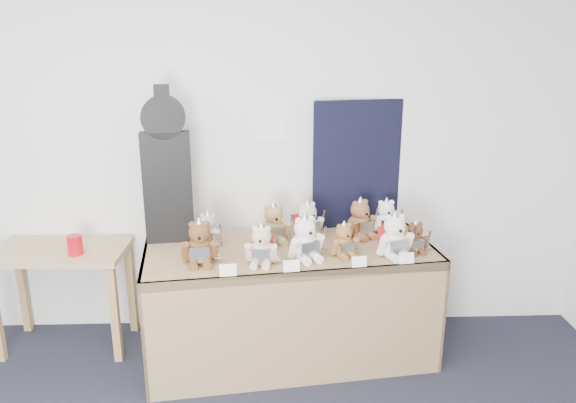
{
  "coord_description": "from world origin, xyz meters",
  "views": [
    {
      "loc": [
        0.75,
        -1.29,
        2.1
      ],
      "look_at": [
        0.88,
        1.95,
        1.11
      ],
      "focal_mm": 35.0,
      "sensor_mm": 36.0,
      "label": 1
    }
  ],
  "objects_px": {
    "guitar_case": "(167,167)",
    "red_cup": "(75,245)",
    "teddy_back_left": "(208,231)",
    "teddy_front_left": "(262,247)",
    "teddy_back_right": "(360,220)",
    "teddy_back_end": "(386,218)",
    "display_table": "(292,276)",
    "teddy_front_right": "(344,241)",
    "teddy_front_far_right": "(395,237)",
    "teddy_back_centre_left": "(274,225)",
    "teddy_back_centre_right": "(308,222)",
    "side_table": "(62,266)",
    "teddy_front_far_left": "(200,244)",
    "teddy_front_end": "(415,238)",
    "teddy_front_centre": "(305,240)"
  },
  "relations": [
    {
      "from": "teddy_front_far_left",
      "to": "teddy_front_right",
      "type": "bearing_deg",
      "value": 0.93
    },
    {
      "from": "red_cup",
      "to": "teddy_front_end",
      "type": "xyz_separation_m",
      "value": [
        2.16,
        -0.17,
        0.08
      ]
    },
    {
      "from": "side_table",
      "to": "teddy_front_far_left",
      "type": "xyz_separation_m",
      "value": [
        0.97,
        -0.4,
        0.3
      ]
    },
    {
      "from": "red_cup",
      "to": "teddy_back_right",
      "type": "xyz_separation_m",
      "value": [
        1.86,
        0.11,
        0.11
      ]
    },
    {
      "from": "teddy_back_end",
      "to": "teddy_back_centre_left",
      "type": "bearing_deg",
      "value": -175.28
    },
    {
      "from": "side_table",
      "to": "teddy_back_centre_right",
      "type": "bearing_deg",
      "value": 2.12
    },
    {
      "from": "teddy_back_right",
      "to": "teddy_back_centre_left",
      "type": "bearing_deg",
      "value": 157.43
    },
    {
      "from": "guitar_case",
      "to": "teddy_back_end",
      "type": "distance_m",
      "value": 1.5
    },
    {
      "from": "teddy_front_left",
      "to": "teddy_back_centre_left",
      "type": "bearing_deg",
      "value": 84.26
    },
    {
      "from": "teddy_back_centre_left",
      "to": "teddy_back_end",
      "type": "height_order",
      "value": "teddy_back_centre_left"
    },
    {
      "from": "teddy_front_end",
      "to": "teddy_back_left",
      "type": "distance_m",
      "value": 1.31
    },
    {
      "from": "teddy_front_left",
      "to": "teddy_back_left",
      "type": "bearing_deg",
      "value": 145.04
    },
    {
      "from": "teddy_back_right",
      "to": "teddy_front_left",
      "type": "bearing_deg",
      "value": -176.7
    },
    {
      "from": "teddy_front_far_left",
      "to": "teddy_back_left",
      "type": "distance_m",
      "value": 0.29
    },
    {
      "from": "guitar_case",
      "to": "display_table",
      "type": "bearing_deg",
      "value": -22.95
    },
    {
      "from": "teddy_front_far_left",
      "to": "teddy_back_centre_left",
      "type": "bearing_deg",
      "value": 32.25
    },
    {
      "from": "teddy_back_centre_right",
      "to": "teddy_front_right",
      "type": "bearing_deg",
      "value": -89.7
    },
    {
      "from": "teddy_front_far_right",
      "to": "teddy_back_right",
      "type": "height_order",
      "value": "teddy_front_far_right"
    },
    {
      "from": "guitar_case",
      "to": "red_cup",
      "type": "relative_size",
      "value": 7.94
    },
    {
      "from": "side_table",
      "to": "teddy_front_right",
      "type": "relative_size",
      "value": 3.68
    },
    {
      "from": "teddy_front_centre",
      "to": "teddy_back_centre_right",
      "type": "relative_size",
      "value": 1.09
    },
    {
      "from": "red_cup",
      "to": "teddy_front_left",
      "type": "xyz_separation_m",
      "value": [
        1.2,
        -0.32,
        0.1
      ]
    },
    {
      "from": "teddy_back_right",
      "to": "teddy_front_right",
      "type": "bearing_deg",
      "value": -145.14
    },
    {
      "from": "teddy_back_centre_left",
      "to": "teddy_back_centre_right",
      "type": "xyz_separation_m",
      "value": [
        0.23,
        0.06,
        -0.01
      ]
    },
    {
      "from": "teddy_front_end",
      "to": "teddy_front_right",
      "type": "bearing_deg",
      "value": 179.21
    },
    {
      "from": "teddy_back_centre_left",
      "to": "teddy_back_centre_right",
      "type": "distance_m",
      "value": 0.24
    },
    {
      "from": "teddy_front_far_right",
      "to": "teddy_front_end",
      "type": "distance_m",
      "value": 0.16
    },
    {
      "from": "teddy_back_end",
      "to": "teddy_back_right",
      "type": "bearing_deg",
      "value": -165.35
    },
    {
      "from": "teddy_front_left",
      "to": "teddy_front_far_right",
      "type": "height_order",
      "value": "teddy_front_far_right"
    },
    {
      "from": "teddy_front_centre",
      "to": "teddy_front_right",
      "type": "relative_size",
      "value": 1.3
    },
    {
      "from": "teddy_back_centre_left",
      "to": "teddy_front_far_right",
      "type": "bearing_deg",
      "value": -35.0
    },
    {
      "from": "display_table",
      "to": "guitar_case",
      "type": "height_order",
      "value": "guitar_case"
    },
    {
      "from": "display_table",
      "to": "guitar_case",
      "type": "distance_m",
      "value": 1.05
    },
    {
      "from": "teddy_front_centre",
      "to": "teddy_front_far_right",
      "type": "relative_size",
      "value": 1.0
    },
    {
      "from": "teddy_back_right",
      "to": "teddy_back_end",
      "type": "bearing_deg",
      "value": -9.26
    },
    {
      "from": "teddy_back_centre_left",
      "to": "guitar_case",
      "type": "bearing_deg",
      "value": 160.92
    },
    {
      "from": "guitar_case",
      "to": "teddy_front_right",
      "type": "xyz_separation_m",
      "value": [
        1.11,
        -0.3,
        -0.4
      ]
    },
    {
      "from": "teddy_back_left",
      "to": "teddy_back_centre_left",
      "type": "bearing_deg",
      "value": 17.43
    },
    {
      "from": "teddy_back_centre_left",
      "to": "side_table",
      "type": "bearing_deg",
      "value": 162.61
    },
    {
      "from": "guitar_case",
      "to": "teddy_front_far_left",
      "type": "bearing_deg",
      "value": -64.61
    },
    {
      "from": "side_table",
      "to": "teddy_back_end",
      "type": "distance_m",
      "value": 2.2
    },
    {
      "from": "teddy_back_left",
      "to": "teddy_back_centre_right",
      "type": "height_order",
      "value": "teddy_back_centre_right"
    },
    {
      "from": "teddy_front_far_left",
      "to": "teddy_front_far_right",
      "type": "distance_m",
      "value": 1.17
    },
    {
      "from": "teddy_back_end",
      "to": "guitar_case",
      "type": "bearing_deg",
      "value": 177.75
    },
    {
      "from": "side_table",
      "to": "teddy_back_end",
      "type": "relative_size",
      "value": 3.27
    },
    {
      "from": "guitar_case",
      "to": "teddy_back_right",
      "type": "relative_size",
      "value": 3.44
    },
    {
      "from": "teddy_back_left",
      "to": "teddy_front_left",
      "type": "bearing_deg",
      "value": -30.55
    },
    {
      "from": "guitar_case",
      "to": "teddy_back_left",
      "type": "relative_size",
      "value": 4.07
    },
    {
      "from": "red_cup",
      "to": "display_table",
      "type": "bearing_deg",
      "value": -6.19
    },
    {
      "from": "teddy_front_right",
      "to": "teddy_front_far_right",
      "type": "height_order",
      "value": "teddy_front_far_right"
    }
  ]
}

